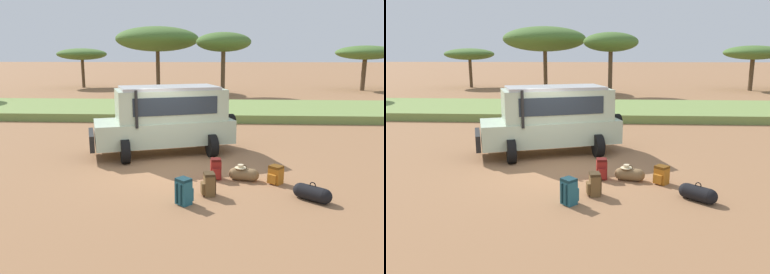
# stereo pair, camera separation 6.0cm
# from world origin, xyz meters

# --- Properties ---
(ground_plane) EXTENTS (320.00, 320.00, 0.00)m
(ground_plane) POSITION_xyz_m (0.00, 0.00, 0.00)
(ground_plane) COLOR #936642
(grass_bank) EXTENTS (120.00, 7.00, 0.44)m
(grass_bank) POSITION_xyz_m (0.00, 11.65, 0.22)
(grass_bank) COLOR olive
(grass_bank) RESTS_ON ground_plane
(safari_vehicle) EXTENTS (5.44, 3.67, 2.44)m
(safari_vehicle) POSITION_xyz_m (-0.53, 2.13, 1.29)
(safari_vehicle) COLOR #B2C6A8
(safari_vehicle) RESTS_ON ground_plane
(backpack_beside_front_wheel) EXTENTS (0.32, 0.41, 0.61)m
(backpack_beside_front_wheel) POSITION_xyz_m (1.24, -0.77, 0.30)
(backpack_beside_front_wheel) COLOR maroon
(backpack_beside_front_wheel) RESTS_ON ground_plane
(backpack_cluster_center) EXTENTS (0.46, 0.47, 0.66)m
(backpack_cluster_center) POSITION_xyz_m (0.45, -2.69, 0.32)
(backpack_cluster_center) COLOR #235B6B
(backpack_cluster_center) RESTS_ON ground_plane
(backpack_near_rear_wheel) EXTENTS (0.47, 0.47, 0.52)m
(backpack_near_rear_wheel) POSITION_xyz_m (2.91, -1.08, 0.25)
(backpack_near_rear_wheel) COLOR #B26619
(backpack_near_rear_wheel) RESTS_ON ground_plane
(backpack_outermost) EXTENTS (0.41, 0.39, 0.60)m
(backpack_outermost) POSITION_xyz_m (1.04, -2.08, 0.29)
(backpack_outermost) COLOR brown
(backpack_outermost) RESTS_ON ground_plane
(duffel_bag_low_black_case) EXTENTS (0.86, 0.46, 0.46)m
(duffel_bag_low_black_case) POSITION_xyz_m (2.04, -0.85, 0.19)
(duffel_bag_low_black_case) COLOR brown
(duffel_bag_low_black_case) RESTS_ON ground_plane
(duffel_bag_soft_canvas) EXTENTS (0.85, 0.79, 0.48)m
(duffel_bag_soft_canvas) POSITION_xyz_m (3.62, -2.29, 0.19)
(duffel_bag_soft_canvas) COLOR black
(duffel_bag_soft_canvas) RESTS_ON ground_plane
(acacia_tree_left_mid) EXTENTS (5.23, 5.21, 4.16)m
(acacia_tree_left_mid) POSITION_xyz_m (-12.88, 29.07, 3.53)
(acacia_tree_left_mid) COLOR brown
(acacia_tree_left_mid) RESTS_ON ground_plane
(acacia_tree_centre_back) EXTENTS (7.85, 8.00, 6.10)m
(acacia_tree_centre_back) POSITION_xyz_m (-4.14, 25.12, 4.93)
(acacia_tree_centre_back) COLOR brown
(acacia_tree_centre_back) RESTS_ON ground_plane
(acacia_tree_right_mid) EXTENTS (4.72, 4.15, 5.39)m
(acacia_tree_right_mid) POSITION_xyz_m (2.02, 21.81, 4.53)
(acacia_tree_right_mid) COLOR brown
(acacia_tree_right_mid) RESTS_ON ground_plane
(acacia_tree_far_right) EXTENTS (5.69, 5.15, 4.38)m
(acacia_tree_far_right) POSITION_xyz_m (16.05, 27.14, 3.67)
(acacia_tree_far_right) COLOR brown
(acacia_tree_far_right) RESTS_ON ground_plane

